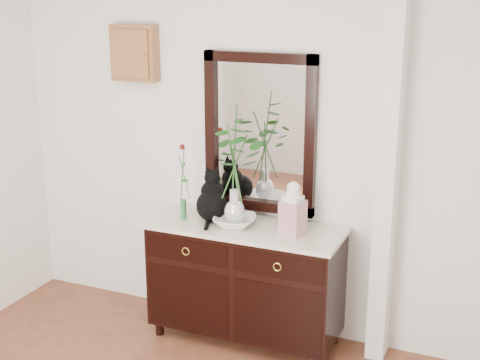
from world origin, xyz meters
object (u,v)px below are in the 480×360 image
at_px(lotus_bowl, 235,221).
at_px(cat, 212,196).
at_px(sideboard, 246,277).
at_px(ginger_jar, 293,208).

bearing_deg(lotus_bowl, cat, 162.37).
distance_m(sideboard, lotus_bowl, 0.42).
bearing_deg(lotus_bowl, sideboard, 29.13).
distance_m(sideboard, cat, 0.61).
xyz_separation_m(sideboard, lotus_bowl, (-0.07, -0.04, 0.41)).
height_order(sideboard, lotus_bowl, lotus_bowl).
xyz_separation_m(cat, lotus_bowl, (0.20, -0.06, -0.14)).
height_order(cat, lotus_bowl, cat).
bearing_deg(lotus_bowl, ginger_jar, -0.50).
bearing_deg(sideboard, cat, 174.32).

